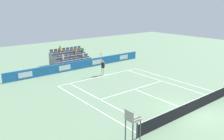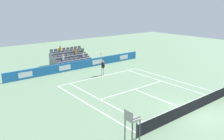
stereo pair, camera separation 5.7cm
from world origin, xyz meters
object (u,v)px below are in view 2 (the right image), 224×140
(umpire_chair, at_px, (132,123))
(loose_tennis_ball, at_px, (186,100))
(tennis_player, at_px, (103,67))
(tennis_net, at_px, (192,106))

(umpire_chair, height_order, loose_tennis_ball, umpire_chair)
(tennis_player, distance_m, umpire_chair, 14.49)
(loose_tennis_ball, bearing_deg, tennis_player, -84.03)
(tennis_player, bearing_deg, umpire_chair, 60.28)
(tennis_net, xyz_separation_m, umpire_chair, (6.76, 0.40, 1.03))
(tennis_player, height_order, umpire_chair, tennis_player)
(tennis_net, xyz_separation_m, loose_tennis_ball, (-1.53, -1.58, -0.46))
(tennis_net, height_order, umpire_chair, umpire_chair)
(umpire_chair, relative_size, loose_tennis_ball, 34.41)
(tennis_net, distance_m, tennis_player, 12.19)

